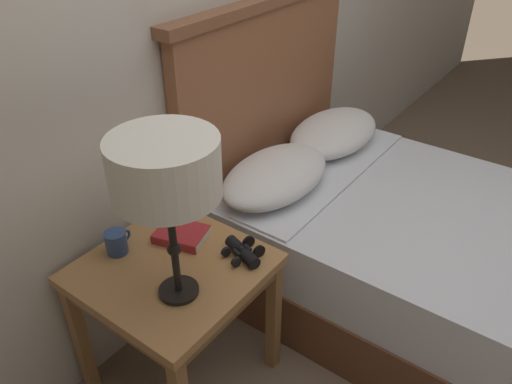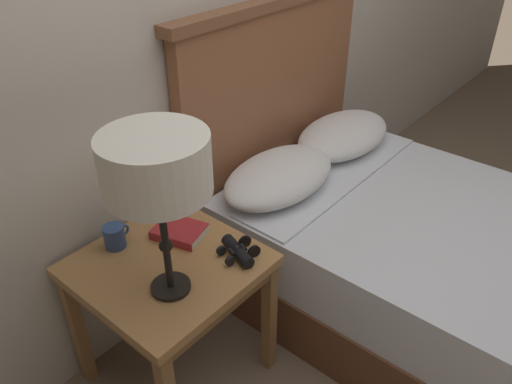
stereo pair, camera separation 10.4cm
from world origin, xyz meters
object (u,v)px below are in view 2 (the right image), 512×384
at_px(nightstand, 169,278).
at_px(book_on_nightstand, 179,232).
at_px(table_lamp, 156,168).
at_px(bed, 422,256).
at_px(binoculars_pair, 238,251).
at_px(coffee_mug, 115,236).

relative_size(nightstand, book_on_nightstand, 2.75).
bearing_deg(nightstand, book_on_nightstand, 30.55).
bearing_deg(nightstand, table_lamp, -125.83).
relative_size(nightstand, table_lamp, 1.06).
height_order(nightstand, table_lamp, table_lamp).
relative_size(nightstand, bed, 0.30).
relative_size(book_on_nightstand, binoculars_pair, 1.28).
height_order(bed, binoculars_pair, bed).
xyz_separation_m(table_lamp, book_on_nightstand, (0.21, 0.18, -0.43)).
relative_size(binoculars_pair, coffee_mug, 1.60).
distance_m(table_lamp, book_on_nightstand, 0.52).
bearing_deg(table_lamp, book_on_nightstand, 41.68).
height_order(table_lamp, book_on_nightstand, table_lamp).
bearing_deg(bed, binoculars_pair, 152.16).
xyz_separation_m(nightstand, table_lamp, (-0.08, -0.11, 0.53)).
bearing_deg(table_lamp, binoculars_pair, -12.94).
bearing_deg(binoculars_pair, coffee_mug, 122.80).
bearing_deg(binoculars_pair, table_lamp, 167.06).
distance_m(bed, binoculars_pair, 0.90).
height_order(table_lamp, coffee_mug, table_lamp).
height_order(bed, coffee_mug, bed).
bearing_deg(coffee_mug, nightstand, -73.94).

